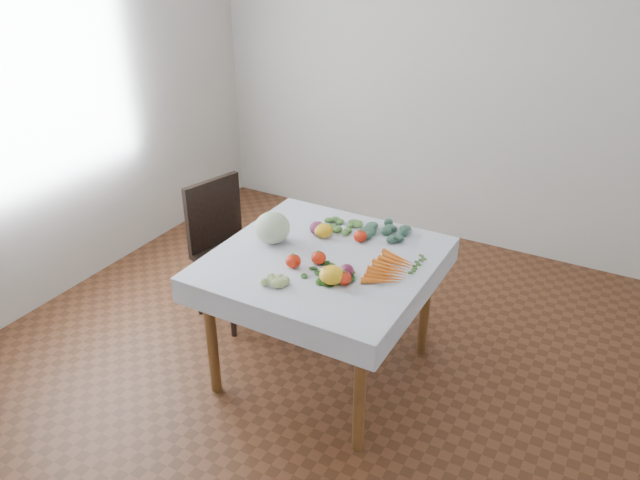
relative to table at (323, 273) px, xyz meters
The scene contains 20 objects.
ground 0.65m from the table, ahead, with size 4.00×4.00×0.00m, color brown.
back_wall 2.12m from the table, 90.00° to the left, with size 4.00×0.04×2.70m, color silver.
left_wall 2.12m from the table, behind, with size 0.04×4.00×2.70m, color silver.
table is the anchor object (origin of this frame).
tablecloth 0.10m from the table, ahead, with size 1.12×1.12×0.01m, color white.
chair 0.90m from the table, 163.60° to the left, with size 0.50×0.50×0.90m.
cabbage 0.38m from the table, behind, with size 0.19×0.19×0.18m, color beige.
tomato_a 0.30m from the table, 69.26° to the left, with size 0.07×0.07×0.07m, color red.
tomato_b 0.16m from the table, 80.83° to the right, with size 0.08×0.08×0.07m, color red.
tomato_c 0.23m from the table, 116.64° to the right, with size 0.08×0.08×0.07m, color red.
tomato_d 0.32m from the table, 40.48° to the right, with size 0.07×0.07×0.07m, color red.
heirloom_back 0.27m from the table, 118.87° to the left, with size 0.11×0.11×0.08m, color yellow.
heirloom_front 0.30m from the table, 52.02° to the right, with size 0.13×0.13×0.09m, color yellow.
onion_a 0.30m from the table, 126.14° to the left, with size 0.09×0.09×0.08m, color #59193A.
onion_b 0.26m from the table, 29.27° to the right, with size 0.07×0.07×0.06m, color #59193A.
tomatillo_cluster 0.40m from the table, 103.64° to the right, with size 0.14×0.10×0.04m.
carrot_bunch 0.39m from the table, ahead, with size 0.21×0.36×0.03m.
kale_bunch 0.45m from the table, 65.75° to the left, with size 0.27×0.26×0.04m.
basil_bunch 0.23m from the table, 51.59° to the right, with size 0.24×0.21×0.01m.
dill_bunch 0.38m from the table, 106.38° to the left, with size 0.21×0.21×0.02m.
Camera 1 is at (1.38, -2.52, 2.38)m, focal length 35.00 mm.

